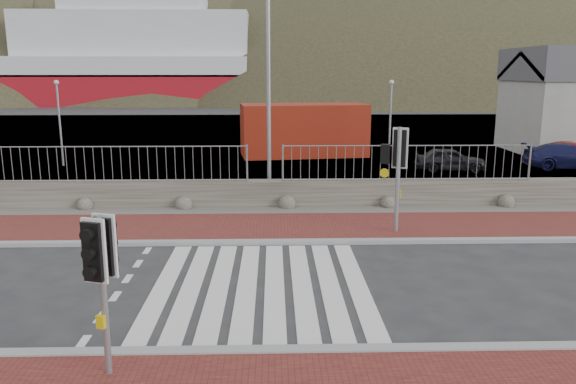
{
  "coord_description": "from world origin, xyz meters",
  "views": [
    {
      "loc": [
        0.3,
        -11.46,
        4.58
      ],
      "look_at": [
        0.67,
        3.0,
        1.43
      ],
      "focal_mm": 35.0,
      "sensor_mm": 36.0,
      "label": 1
    }
  ],
  "objects_px": {
    "shipping_container": "(304,130)",
    "car_a": "(450,159)",
    "ferry": "(91,64)",
    "streetlight": "(273,67)",
    "car_b": "(576,155)",
    "traffic_signal_near": "(101,262)",
    "car_c": "(569,156)",
    "traffic_signal_far": "(397,157)"
  },
  "relations": [
    {
      "from": "traffic_signal_far",
      "to": "streetlight",
      "type": "relative_size",
      "value": 0.37
    },
    {
      "from": "shipping_container",
      "to": "car_b",
      "type": "bearing_deg",
      "value": -25.63
    },
    {
      "from": "streetlight",
      "to": "car_a",
      "type": "height_order",
      "value": "streetlight"
    },
    {
      "from": "car_b",
      "to": "traffic_signal_near",
      "type": "bearing_deg",
      "value": 139.83
    },
    {
      "from": "car_a",
      "to": "car_b",
      "type": "distance_m",
      "value": 6.39
    },
    {
      "from": "traffic_signal_far",
      "to": "car_c",
      "type": "bearing_deg",
      "value": -111.94
    },
    {
      "from": "ferry",
      "to": "streetlight",
      "type": "height_order",
      "value": "ferry"
    },
    {
      "from": "traffic_signal_far",
      "to": "car_b",
      "type": "bearing_deg",
      "value": -112.33
    },
    {
      "from": "ferry",
      "to": "traffic_signal_near",
      "type": "relative_size",
      "value": 19.5
    },
    {
      "from": "traffic_signal_near",
      "to": "streetlight",
      "type": "bearing_deg",
      "value": 95.99
    },
    {
      "from": "ferry",
      "to": "car_c",
      "type": "relative_size",
      "value": 12.17
    },
    {
      "from": "traffic_signal_near",
      "to": "streetlight",
      "type": "xyz_separation_m",
      "value": [
        2.5,
        11.74,
        2.84
      ]
    },
    {
      "from": "traffic_signal_near",
      "to": "shipping_container",
      "type": "xyz_separation_m",
      "value": [
        4.16,
        22.66,
        -0.45
      ]
    },
    {
      "from": "car_a",
      "to": "car_c",
      "type": "distance_m",
      "value": 5.8
    },
    {
      "from": "streetlight",
      "to": "car_c",
      "type": "xyz_separation_m",
      "value": [
        13.97,
        6.29,
        -4.09
      ]
    },
    {
      "from": "shipping_container",
      "to": "traffic_signal_far",
      "type": "bearing_deg",
      "value": -90.64
    },
    {
      "from": "traffic_signal_near",
      "to": "traffic_signal_far",
      "type": "xyz_separation_m",
      "value": [
        5.96,
        7.52,
        0.37
      ]
    },
    {
      "from": "car_a",
      "to": "traffic_signal_near",
      "type": "bearing_deg",
      "value": 154.92
    },
    {
      "from": "traffic_signal_near",
      "to": "shipping_container",
      "type": "relative_size",
      "value": 0.38
    },
    {
      "from": "ferry",
      "to": "traffic_signal_near",
      "type": "distance_m",
      "value": 75.05
    },
    {
      "from": "streetlight",
      "to": "traffic_signal_far",
      "type": "bearing_deg",
      "value": -50.82
    },
    {
      "from": "traffic_signal_near",
      "to": "car_a",
      "type": "distance_m",
      "value": 20.67
    },
    {
      "from": "car_a",
      "to": "car_b",
      "type": "xyz_separation_m",
      "value": [
        6.34,
        0.78,
        0.06
      ]
    },
    {
      "from": "traffic_signal_far",
      "to": "ferry",
      "type": "bearing_deg",
      "value": -43.0
    },
    {
      "from": "streetlight",
      "to": "car_c",
      "type": "relative_size",
      "value": 2.03
    },
    {
      "from": "traffic_signal_near",
      "to": "car_c",
      "type": "height_order",
      "value": "traffic_signal_near"
    },
    {
      "from": "traffic_signal_far",
      "to": "streetlight",
      "type": "bearing_deg",
      "value": -27.6
    },
    {
      "from": "streetlight",
      "to": "car_b",
      "type": "distance_m",
      "value": 16.5
    },
    {
      "from": "ferry",
      "to": "car_c",
      "type": "distance_m",
      "value": 66.33
    },
    {
      "from": "traffic_signal_far",
      "to": "car_b",
      "type": "height_order",
      "value": "traffic_signal_far"
    },
    {
      "from": "traffic_signal_far",
      "to": "car_c",
      "type": "xyz_separation_m",
      "value": [
        10.52,
        10.5,
        -1.63
      ]
    },
    {
      "from": "traffic_signal_far",
      "to": "shipping_container",
      "type": "xyz_separation_m",
      "value": [
        -1.79,
        15.14,
        -0.83
      ]
    },
    {
      "from": "ferry",
      "to": "traffic_signal_far",
      "type": "height_order",
      "value": "ferry"
    },
    {
      "from": "ferry",
      "to": "car_a",
      "type": "bearing_deg",
      "value": -58.44
    },
    {
      "from": "car_a",
      "to": "traffic_signal_far",
      "type": "bearing_deg",
      "value": 161.09
    },
    {
      "from": "ferry",
      "to": "traffic_signal_far",
      "type": "bearing_deg",
      "value": -66.09
    },
    {
      "from": "traffic_signal_near",
      "to": "traffic_signal_far",
      "type": "distance_m",
      "value": 9.6
    },
    {
      "from": "shipping_container",
      "to": "streetlight",
      "type": "bearing_deg",
      "value": -106.04
    },
    {
      "from": "traffic_signal_near",
      "to": "car_c",
      "type": "bearing_deg",
      "value": 65.6
    },
    {
      "from": "ferry",
      "to": "traffic_signal_far",
      "type": "relative_size",
      "value": 16.39
    },
    {
      "from": "shipping_container",
      "to": "car_a",
      "type": "relative_size",
      "value": 2.11
    },
    {
      "from": "traffic_signal_far",
      "to": "streetlight",
      "type": "distance_m",
      "value": 5.98
    }
  ]
}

